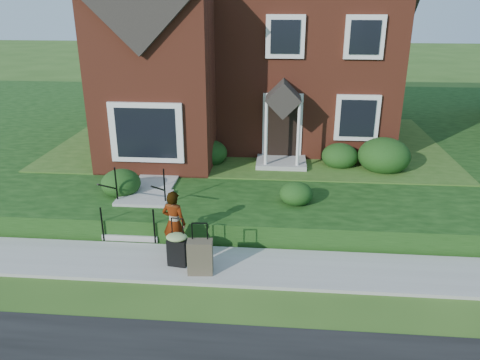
# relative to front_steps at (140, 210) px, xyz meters

# --- Properties ---
(ground) EXTENTS (120.00, 120.00, 0.00)m
(ground) POSITION_rel_front_steps_xyz_m (2.50, -1.84, -0.47)
(ground) COLOR #2D5119
(ground) RESTS_ON ground
(sidewalk) EXTENTS (60.00, 1.60, 0.08)m
(sidewalk) POSITION_rel_front_steps_xyz_m (2.50, -1.84, -0.43)
(sidewalk) COLOR #9E9B93
(sidewalk) RESTS_ON ground
(terrace) EXTENTS (44.00, 20.00, 0.60)m
(terrace) POSITION_rel_front_steps_xyz_m (6.50, 9.06, -0.17)
(terrace) COLOR black
(terrace) RESTS_ON ground
(walkway) EXTENTS (1.20, 6.00, 0.06)m
(walkway) POSITION_rel_front_steps_xyz_m (0.00, 3.16, 0.16)
(walkway) COLOR #9E9B93
(walkway) RESTS_ON terrace
(main_house) EXTENTS (10.40, 10.20, 9.40)m
(main_house) POSITION_rel_front_steps_xyz_m (2.29, 7.76, 4.79)
(main_house) COLOR brown
(main_house) RESTS_ON terrace
(front_steps) EXTENTS (1.40, 2.02, 1.50)m
(front_steps) POSITION_rel_front_steps_xyz_m (0.00, 0.00, 0.00)
(front_steps) COLOR #9E9B93
(front_steps) RESTS_ON ground
(foundation_shrubs) EXTENTS (10.22, 4.13, 1.14)m
(foundation_shrubs) POSITION_rel_front_steps_xyz_m (3.27, 3.07, 0.60)
(foundation_shrubs) COLOR #16330F
(foundation_shrubs) RESTS_ON terrace
(woman) EXTENTS (0.65, 0.51, 1.58)m
(woman) POSITION_rel_front_steps_xyz_m (1.26, -1.46, 0.40)
(woman) COLOR #999999
(woman) RESTS_ON sidewalk
(suitcase_black) EXTENTS (0.52, 0.45, 1.14)m
(suitcase_black) POSITION_rel_front_steps_xyz_m (1.42, -1.95, 0.05)
(suitcase_black) COLOR black
(suitcase_black) RESTS_ON sidewalk
(suitcase_olive) EXTENTS (0.57, 0.35, 1.18)m
(suitcase_olive) POSITION_rel_front_steps_xyz_m (1.99, -2.23, -0.00)
(suitcase_olive) COLOR brown
(suitcase_olive) RESTS_ON sidewalk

